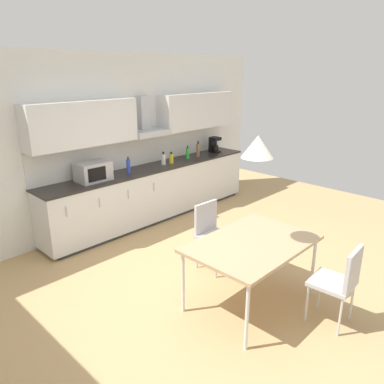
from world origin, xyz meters
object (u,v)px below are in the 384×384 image
Objects in this scene: bottle_green at (188,153)px; bottle_brown at (198,150)px; chair_far_right at (211,229)px; dining_table at (252,246)px; bottle_yellow at (171,158)px; chair_near_right at (341,278)px; microwave at (93,171)px; bottle_white at (163,159)px; bottle_blue at (128,166)px; pendant_lamp at (258,147)px; coffee_maker at (214,145)px.

bottle_brown reaches higher than bottle_green.
dining_table is at bearing -110.12° from chair_far_right.
bottle_brown is 0.70m from bottle_yellow.
microwave is at bearing 98.94° from chair_near_right.
bottle_white is (-0.59, -0.00, -0.01)m from bottle_green.
bottle_white is at bearing 167.19° from bottle_yellow.
microwave is at bearing 177.63° from bottle_blue.
dining_table is 1.08m from pendant_lamp.
bottle_blue is 1.61m from bottle_brown.
chair_far_right reaches higher than dining_table.
chair_near_right is (0.56, -3.55, -0.53)m from microwave.
bottle_blue is 0.82× the size of pendant_lamp.
bottle_white is 1.10× the size of bottle_yellow.
dining_table is 4.32× the size of pendant_lamp.
microwave is at bearing 179.75° from bottle_green.
bottle_green is at bearing 52.34° from chair_far_right.
dining_table is at bearing -122.72° from bottle_green.
dining_table is at bearing -63.43° from pendant_lamp.
bottle_green is 0.44m from bottle_yellow.
microwave is 0.62m from bottle_blue.
coffee_maker is 3.76m from pendant_lamp.
bottle_yellow is at bearing 64.15° from dining_table.
coffee_maker reaches higher than bottle_white.
bottle_blue is 0.91m from bottle_yellow.
bottle_white is at bearing -179.80° from bottle_green.
coffee_maker is 1.22m from bottle_yellow.
chair_near_right is (-0.97, -3.50, -0.47)m from bottle_yellow.
bottle_green is at bearing 175.88° from bottle_brown.
microwave reaches higher than bottle_yellow.
chair_far_right is at bearing -114.09° from bottle_white.
microwave reaches higher than bottle_white.
microwave is 3.63m from chair_near_right.
microwave is 2.38× the size of bottle_yellow.
chair_near_right reaches higher than dining_table.
bottle_blue is 2.79m from pendant_lamp.
bottle_white is (-1.37, -0.04, -0.05)m from coffee_maker.
microwave reaches higher than dining_table.
bottle_blue is 0.30× the size of chair_near_right.
bottle_white is 0.26× the size of chair_far_right.
pendant_lamp reaches higher than microwave.
coffee_maker is 0.94× the size of pendant_lamp.
dining_table is 0.93m from chair_far_right.
dining_table is (-1.13, -2.68, -0.32)m from bottle_white.
bottle_blue is 1.18× the size of bottle_white.
bottle_white is at bearing 65.91° from chair_far_right.
chair_near_right is 2.72× the size of pendant_lamp.
bottle_yellow is at bearing -176.63° from coffee_maker.
pendant_lamp is (-0.31, -0.86, 1.24)m from chair_far_right.
chair_near_right is at bearing -105.41° from bottle_yellow.
bottle_green is (-0.77, -0.03, -0.05)m from coffee_maker.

